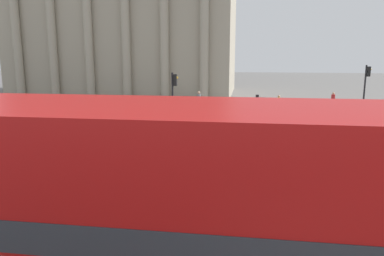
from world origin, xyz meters
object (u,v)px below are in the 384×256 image
(traffic_light_mid, at_px, (174,94))
(pedestrian_grey, at_px, (199,100))
(pedestrian_red, at_px, (333,100))
(traffic_light_far, at_px, (366,85))
(pedestrian_yellow, at_px, (279,104))
(double_decker_bus, at_px, (170,221))
(plaza_building_left, at_px, (130,7))
(traffic_light_near, at_px, (258,127))

(traffic_light_mid, bearing_deg, pedestrian_grey, 86.98)
(pedestrian_red, height_order, pedestrian_grey, pedestrian_grey)
(traffic_light_far, bearing_deg, traffic_light_mid, -155.17)
(pedestrian_grey, xyz_separation_m, pedestrian_yellow, (6.46, -0.64, -0.10))
(double_decker_bus, relative_size, traffic_light_far, 2.68)
(pedestrian_red, xyz_separation_m, pedestrian_yellow, (-4.84, -3.43, 0.03))
(double_decker_bus, relative_size, plaza_building_left, 0.42)
(traffic_light_mid, xyz_separation_m, pedestrian_yellow, (6.90, 7.77, -1.49))
(plaza_building_left, bearing_deg, pedestrian_grey, -55.55)
(traffic_light_mid, bearing_deg, traffic_light_near, -60.84)
(traffic_light_far, height_order, pedestrian_yellow, traffic_light_far)
(double_decker_bus, height_order, traffic_light_far, double_decker_bus)
(pedestrian_red, bearing_deg, pedestrian_yellow, -132.65)
(traffic_light_mid, xyz_separation_m, pedestrian_grey, (0.44, 8.41, -1.40))
(pedestrian_grey, bearing_deg, traffic_light_near, -135.84)
(pedestrian_grey, bearing_deg, pedestrian_yellow, -65.95)
(double_decker_bus, xyz_separation_m, pedestrian_yellow, (3.60, 24.75, -1.35))
(plaza_building_left, relative_size, traffic_light_near, 7.62)
(traffic_light_near, relative_size, pedestrian_red, 2.10)
(traffic_light_mid, bearing_deg, traffic_light_far, 24.83)
(double_decker_bus, distance_m, plaza_building_left, 43.82)
(traffic_light_near, distance_m, pedestrian_red, 21.12)
(traffic_light_near, distance_m, traffic_light_mid, 10.00)
(plaza_building_left, relative_size, pedestrian_grey, 14.35)
(plaza_building_left, relative_size, pedestrian_red, 15.99)
(traffic_light_mid, bearing_deg, double_decker_bus, -79.00)
(double_decker_bus, distance_m, traffic_light_mid, 17.30)
(double_decker_bus, height_order, pedestrian_yellow, double_decker_bus)
(plaza_building_left, relative_size, traffic_light_mid, 6.95)
(traffic_light_near, bearing_deg, traffic_light_mid, 119.16)
(traffic_light_mid, bearing_deg, plaza_building_left, 113.08)
(pedestrian_red, relative_size, pedestrian_yellow, 0.98)
(plaza_building_left, height_order, traffic_light_far, plaza_building_left)
(pedestrian_grey, bearing_deg, plaza_building_left, 64.13)
(traffic_light_far, bearing_deg, pedestrian_red, 100.83)
(traffic_light_mid, height_order, pedestrian_yellow, traffic_light_mid)
(plaza_building_left, relative_size, pedestrian_yellow, 15.61)
(double_decker_bus, relative_size, traffic_light_near, 3.20)
(pedestrian_red, bearing_deg, double_decker_bus, -94.63)
(double_decker_bus, xyz_separation_m, traffic_light_far, (9.45, 22.88, 0.35))
(pedestrian_grey, bearing_deg, traffic_light_far, -71.84)
(plaza_building_left, height_order, pedestrian_yellow, plaza_building_left)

